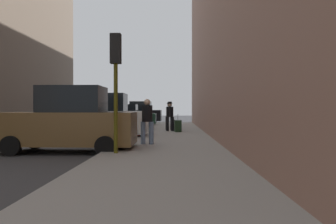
{
  "coord_description": "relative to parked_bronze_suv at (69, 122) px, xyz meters",
  "views": [
    {
      "loc": [
        6.28,
        -12.93,
        1.48
      ],
      "look_at": [
        5.86,
        7.3,
        1.29
      ],
      "focal_mm": 35.0,
      "sensor_mm": 36.0,
      "label": 1
    }
  ],
  "objects": [
    {
      "name": "ground_plane",
      "position": [
        -2.65,
        1.82,
        -1.03
      ],
      "size": [
        120.0,
        120.0,
        0.0
      ],
      "primitive_type": "plane",
      "color": "#38383A"
    },
    {
      "name": "sidewalk",
      "position": [
        3.35,
        1.82,
        -0.96
      ],
      "size": [
        4.0,
        40.0,
        0.15
      ],
      "primitive_type": "cube",
      "color": "gray",
      "rests_on": "ground_plane"
    },
    {
      "name": "parked_bronze_suv",
      "position": [
        0.0,
        0.0,
        0.0
      ],
      "size": [
        4.6,
        2.06,
        2.25
      ],
      "color": "brown",
      "rests_on": "ground_plane"
    },
    {
      "name": "parked_white_van",
      "position": [
        -0.0,
        5.09,
        0.0
      ],
      "size": [
        4.61,
        2.09,
        2.25
      ],
      "color": "silver",
      "rests_on": "ground_plane"
    },
    {
      "name": "parked_gray_coupe",
      "position": [
        0.0,
        10.64,
        -0.18
      ],
      "size": [
        4.23,
        2.11,
        1.79
      ],
      "color": "slate",
      "rests_on": "ground_plane"
    },
    {
      "name": "parked_dark_green_sedan",
      "position": [
        0.0,
        16.34,
        -0.18
      ],
      "size": [
        4.24,
        2.13,
        1.79
      ],
      "color": "#193828",
      "rests_on": "ground_plane"
    },
    {
      "name": "parked_black_suv",
      "position": [
        -0.0,
        22.26,
        0.0
      ],
      "size": [
        4.64,
        2.14,
        2.25
      ],
      "color": "black",
      "rests_on": "ground_plane"
    },
    {
      "name": "fire_hydrant",
      "position": [
        1.8,
        5.01,
        -0.54
      ],
      "size": [
        0.42,
        0.22,
        0.7
      ],
      "color": "red",
      "rests_on": "sidewalk"
    },
    {
      "name": "traffic_light",
      "position": [
        1.85,
        -1.28,
        1.73
      ],
      "size": [
        0.32,
        0.32,
        3.6
      ],
      "color": "#514C0F",
      "rests_on": "sidewalk"
    },
    {
      "name": "pedestrian_with_fedora",
      "position": [
        3.35,
        8.64,
        0.1
      ],
      "size": [
        0.53,
        0.49,
        1.78
      ],
      "color": "black",
      "rests_on": "sidewalk"
    },
    {
      "name": "pedestrian_in_jeans",
      "position": [
        2.59,
        1.24,
        0.07
      ],
      "size": [
        0.52,
        0.46,
        1.71
      ],
      "color": "#728CB2",
      "rests_on": "sidewalk"
    },
    {
      "name": "pedestrian_with_beanie",
      "position": [
        3.28,
        9.8,
        0.1
      ],
      "size": [
        0.53,
        0.5,
        1.78
      ],
      "color": "#333338",
      "rests_on": "sidewalk"
    },
    {
      "name": "rolling_suitcase",
      "position": [
        3.82,
        7.92,
        -0.54
      ],
      "size": [
        0.43,
        0.6,
        1.04
      ],
      "color": "black",
      "rests_on": "sidewalk"
    }
  ]
}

